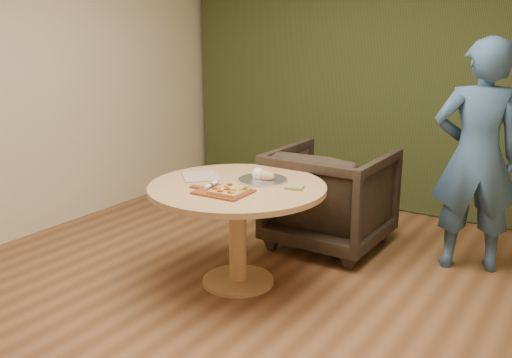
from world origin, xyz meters
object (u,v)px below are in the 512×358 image
Objects in this scene: pedestal_table at (237,204)px; serving_tray at (263,180)px; pizza_paddle at (222,192)px; cutlery_roll at (211,185)px; person_standing at (477,157)px; bread_roll at (262,175)px; armchair at (331,192)px; flatbread_pizza at (229,191)px.

serving_tray is at bearing 63.23° from pedestal_table.
cutlery_roll is (-0.11, 0.02, 0.02)m from pizza_paddle.
person_standing reaches higher than cutlery_roll.
bread_roll is at bearing 79.78° from pizza_paddle.
armchair is at bearing 78.89° from pizza_paddle.
pizza_paddle is at bearing -20.25° from cutlery_roll.
serving_tray is 1.84× the size of bread_roll.
pedestal_table is at bearing -116.77° from serving_tray.
person_standing is (1.25, 1.03, 0.13)m from serving_tray.
pedestal_table is 5.57× the size of flatbread_pizza.
pedestal_table is at bearing -114.57° from bread_roll.
pizza_paddle is 0.12m from cutlery_roll.
pizza_paddle is 1.99× the size of flatbread_pizza.
armchair is at bearing -13.58° from person_standing.
serving_tray is at bearing 17.29° from person_standing.
armchair is at bearing 65.16° from cutlery_roll.
armchair is 1.19m from person_standing.
flatbread_pizza is at bearing -90.50° from serving_tray.
cutlery_roll reaches higher than pedestal_table.
flatbread_pizza is 1.91m from person_standing.
pedestal_table is 0.29m from flatbread_pizza.
cutlery_roll is 1.03× the size of bread_roll.
flatbread_pizza is at bearing -19.32° from cutlery_roll.
flatbread_pizza is 0.13× the size of person_standing.
flatbread_pizza is 0.64× the size of serving_tray.
serving_tray is at bearing 89.50° from flatbread_pizza.
person_standing is at bearing 42.13° from pedestal_table.
serving_tray is at bearing 54.23° from cutlery_roll.
bread_roll is (0.09, 0.19, 0.18)m from pedestal_table.
armchair is at bearing 80.20° from bread_roll.
bread_roll is (0.06, 0.40, 0.04)m from pizza_paddle.
serving_tray is at bearing 78.55° from pizza_paddle.
serving_tray is (0.18, 0.38, -0.02)m from cutlery_roll.
armchair is (0.32, 1.24, -0.31)m from cutlery_roll.
armchair reaches higher than pizza_paddle.
person_standing is at bearing -171.13° from armchair.
serving_tray reaches higher than pizza_paddle.
person_standing is (1.11, 0.17, 0.41)m from armchair.
armchair reaches higher than cutlery_roll.
pizza_paddle is 1.31m from armchair.
serving_tray is (0.07, 0.40, -0.00)m from pizza_paddle.
flatbread_pizza is 1.31m from armchair.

